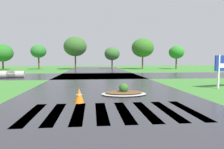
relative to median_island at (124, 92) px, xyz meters
name	(u,v)px	position (x,y,z in m)	size (l,w,h in m)	color
asphalt_roadway	(105,93)	(-1.04, 0.66, -0.14)	(10.24, 80.00, 0.01)	#2B2B30
asphalt_cross_road	(99,76)	(-1.04, 13.52, -0.14)	(90.00, 9.22, 0.01)	#2B2B30
crosswalk_stripes	(113,112)	(-1.04, -3.78, -0.14)	(6.75, 3.34, 0.01)	white
median_island	(124,92)	(0.00, 0.00, 0.00)	(2.66, 1.79, 0.68)	#9E9B93
drainage_pipe_stack	(11,74)	(-10.76, 11.45, 0.25)	(2.75, 1.14, 0.78)	#9E9B93
traffic_cone	(79,96)	(-2.48, -1.97, 0.21)	(0.46, 0.46, 0.71)	orange
background_treeline	(92,50)	(-1.98, 29.13, 3.81)	(38.01, 5.54, 6.50)	#4C3823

